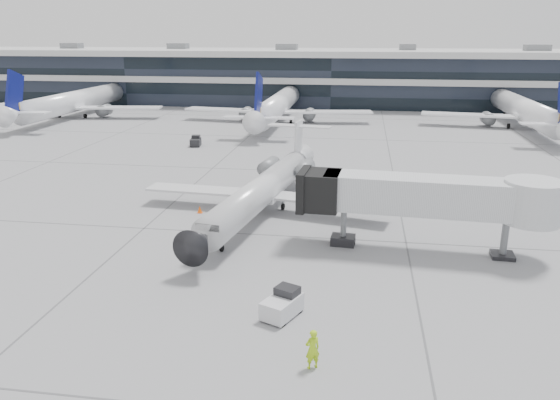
% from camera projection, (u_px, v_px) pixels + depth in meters
% --- Properties ---
extents(ground, '(220.00, 220.00, 0.00)m').
position_uv_depth(ground, '(270.00, 235.00, 41.03)').
color(ground, gray).
rests_on(ground, ground).
extents(terminal, '(170.00, 22.00, 10.00)m').
position_uv_depth(terminal, '(334.00, 80.00, 117.07)').
color(terminal, black).
rests_on(terminal, ground).
extents(bg_jet_left, '(32.00, 40.00, 9.60)m').
position_uv_depth(bg_jet_left, '(78.00, 116.00, 99.50)').
color(bg_jet_left, white).
rests_on(bg_jet_left, ground).
extents(bg_jet_center, '(32.00, 40.00, 9.60)m').
position_uv_depth(bg_jet_center, '(278.00, 121.00, 94.17)').
color(bg_jet_center, white).
rests_on(bg_jet_center, ground).
extents(bg_jet_right, '(32.00, 40.00, 9.60)m').
position_uv_depth(bg_jet_right, '(521.00, 127.00, 88.41)').
color(bg_jet_right, white).
rests_on(bg_jet_right, ground).
extents(regional_jet, '(21.41, 26.71, 6.18)m').
position_uv_depth(regional_jet, '(264.00, 188.00, 45.77)').
color(regional_jet, silver).
rests_on(regional_jet, ground).
extents(jet_bridge, '(17.02, 4.42, 5.46)m').
position_uv_depth(jet_bridge, '(436.00, 197.00, 36.82)').
color(jet_bridge, silver).
rests_on(jet_bridge, ground).
extents(ramp_worker, '(0.84, 0.76, 1.93)m').
position_uv_depth(ramp_worker, '(312.00, 349.00, 24.51)').
color(ramp_worker, '#ADE117').
rests_on(ramp_worker, ground).
extents(baggage_tug, '(2.25, 2.74, 1.51)m').
position_uv_depth(baggage_tug, '(283.00, 304.00, 29.16)').
color(baggage_tug, silver).
rests_on(baggage_tug, ground).
extents(traffic_cone, '(0.56, 0.56, 0.62)m').
position_uv_depth(traffic_cone, '(200.00, 209.00, 46.07)').
color(traffic_cone, '#F7580D').
rests_on(traffic_cone, ground).
extents(far_tug, '(1.61, 2.35, 1.39)m').
position_uv_depth(far_tug, '(196.00, 141.00, 73.32)').
color(far_tug, black).
rests_on(far_tug, ground).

